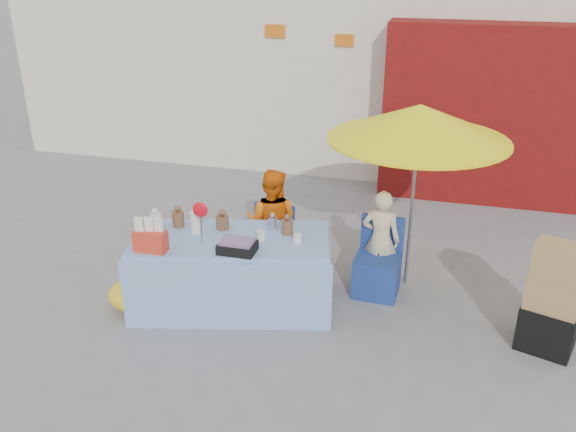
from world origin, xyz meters
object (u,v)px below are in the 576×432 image
(chair_left, at_px, (269,258))
(vendor_orange, at_px, (272,223))
(box_stack, at_px, (552,302))
(market_table, at_px, (231,271))
(vendor_beige, at_px, (380,240))
(umbrella, at_px, (419,123))
(chair_right, at_px, (377,272))

(chair_left, distance_m, vendor_orange, 0.41)
(box_stack, bearing_deg, market_table, -179.20)
(vendor_beige, distance_m, box_stack, 1.86)
(market_table, distance_m, vendor_beige, 1.68)
(chair_left, relative_size, vendor_orange, 0.66)
(market_table, bearing_deg, box_stack, -12.87)
(box_stack, bearing_deg, vendor_orange, 165.79)
(market_table, height_order, umbrella, umbrella)
(chair_right, relative_size, box_stack, 0.77)
(vendor_orange, bearing_deg, chair_right, 176.39)
(market_table, height_order, chair_right, market_table)
(chair_right, distance_m, vendor_orange, 1.32)
(vendor_orange, xyz_separation_m, umbrella, (1.55, 0.15, 1.24))
(umbrella, bearing_deg, vendor_beige, -153.43)
(market_table, relative_size, vendor_orange, 1.74)
(vendor_orange, relative_size, box_stack, 1.17)
(market_table, distance_m, box_stack, 3.18)
(vendor_orange, distance_m, vendor_beige, 1.25)
(chair_right, height_order, umbrella, umbrella)
(chair_left, bearing_deg, chair_right, 2.52)
(chair_right, distance_m, vendor_beige, 0.36)
(chair_right, distance_m, box_stack, 1.83)
(vendor_orange, relative_size, vendor_beige, 1.11)
(chair_right, bearing_deg, chair_left, -177.48)
(chair_left, height_order, chair_right, same)
(chair_left, xyz_separation_m, vendor_beige, (1.25, 0.13, 0.33))
(vendor_beige, distance_m, umbrella, 1.35)
(market_table, height_order, vendor_beige, market_table)
(chair_left, xyz_separation_m, box_stack, (2.95, -0.61, 0.25))
(market_table, xyz_separation_m, box_stack, (3.18, 0.04, 0.10))
(vendor_beige, xyz_separation_m, box_stack, (1.71, -0.75, -0.07))
(market_table, relative_size, vendor_beige, 1.93)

